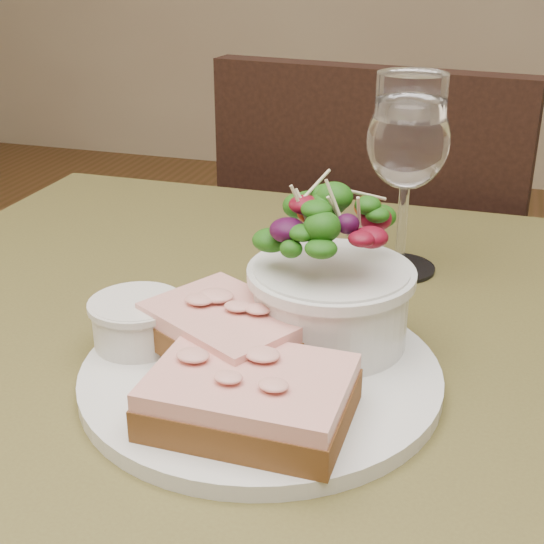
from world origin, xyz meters
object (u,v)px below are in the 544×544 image
(cafe_table, at_px, (260,464))
(ramekin, at_px, (137,320))
(sandwich_front, at_px, (250,397))
(chair_far, at_px, (381,405))
(wine_glass, at_px, (408,146))
(salad_bowl, at_px, (331,270))
(dinner_plate, at_px, (261,374))
(sandwich_back, at_px, (227,330))

(cafe_table, relative_size, ramekin, 11.92)
(sandwich_front, height_order, ramekin, ramekin)
(chair_far, distance_m, wine_glass, 0.73)
(cafe_table, relative_size, salad_bowl, 6.30)
(sandwich_front, distance_m, wine_glass, 0.31)
(cafe_table, xyz_separation_m, wine_glass, (0.08, 0.20, 0.22))
(chair_far, relative_size, dinner_plate, 3.43)
(dinner_plate, bearing_deg, cafe_table, 110.69)
(chair_far, xyz_separation_m, dinner_plate, (0.00, -0.68, 0.46))
(chair_far, height_order, sandwich_back, chair_far)
(dinner_plate, height_order, salad_bowl, salad_bowl)
(ramekin, bearing_deg, dinner_plate, -3.65)
(salad_bowl, distance_m, wine_glass, 0.19)
(ramekin, xyz_separation_m, salad_bowl, (0.14, 0.05, 0.04))
(cafe_table, xyz_separation_m, ramekin, (-0.09, -0.02, 0.13))
(cafe_table, height_order, sandwich_back, sandwich_back)
(cafe_table, bearing_deg, salad_bowl, 25.40)
(ramekin, height_order, wine_glass, wine_glass)
(cafe_table, height_order, ramekin, ramekin)
(sandwich_front, distance_m, sandwich_back, 0.08)
(sandwich_front, bearing_deg, salad_bowl, 78.75)
(ramekin, bearing_deg, sandwich_back, -1.53)
(dinner_plate, distance_m, wine_glass, 0.27)
(sandwich_back, relative_size, salad_bowl, 1.11)
(dinner_plate, xyz_separation_m, sandwich_front, (0.01, -0.06, 0.02))
(sandwich_front, relative_size, wine_glass, 0.73)
(sandwich_front, relative_size, salad_bowl, 1.01)
(dinner_plate, bearing_deg, sandwich_back, 170.58)
(sandwich_back, distance_m, ramekin, 0.07)
(chair_far, distance_m, dinner_plate, 0.82)
(dinner_plate, distance_m, sandwich_front, 0.07)
(cafe_table, relative_size, chair_far, 0.89)
(cafe_table, distance_m, ramekin, 0.16)
(salad_bowl, bearing_deg, sandwich_front, -101.89)
(cafe_table, height_order, chair_far, chair_far)
(sandwich_front, height_order, salad_bowl, salad_bowl)
(cafe_table, relative_size, sandwich_front, 6.24)
(chair_far, height_order, dinner_plate, chair_far)
(sandwich_front, bearing_deg, chair_far, 91.71)
(chair_far, bearing_deg, sandwich_back, 94.66)
(salad_bowl, bearing_deg, ramekin, -161.12)
(cafe_table, distance_m, salad_bowl, 0.18)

